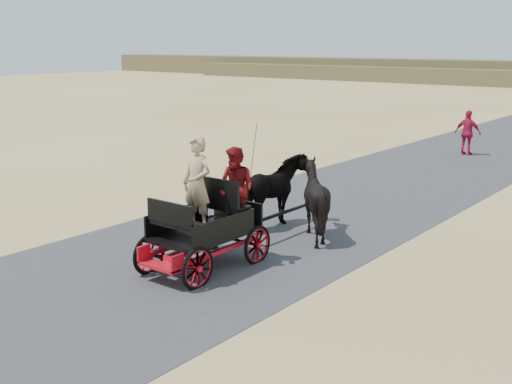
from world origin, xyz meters
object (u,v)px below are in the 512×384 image
Objects in this scene: horse_right at (315,200)px; pedestrian at (468,133)px; horse_left at (275,193)px; carriage at (204,250)px.

pedestrian is (-1.21, 12.57, 0.01)m from horse_right.
pedestrian reaches higher than horse_left.
carriage is at bearing 94.63° from pedestrian.
carriage is 3.09m from horse_right.
pedestrian reaches higher than horse_right.
carriage is 1.41× the size of horse_right.
horse_left is at bearing 0.00° from horse_right.
horse_left is at bearing 100.39° from carriage.
horse_left is 12.57m from pedestrian.
horse_left is (-0.55, 3.00, 0.49)m from carriage.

